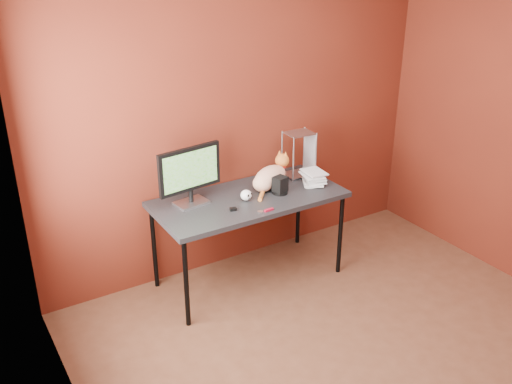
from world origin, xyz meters
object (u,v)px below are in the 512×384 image
skull_mug (246,195)px  speaker (280,186)px  desk (249,203)px  cat (270,177)px  book_stack (306,121)px  monitor (190,173)px

skull_mug → speaker: 0.30m
skull_mug → speaker: bearing=-24.4°
skull_mug → desk: bearing=22.1°
cat → book_stack: (0.27, -0.09, 0.44)m
monitor → book_stack: size_ratio=0.49×
desk → speaker: size_ratio=10.65×
cat → skull_mug: bearing=178.6°
book_stack → desk: bearing=179.9°
book_stack → speaker: bearing=-166.2°
speaker → skull_mug: bearing=159.7°
desk → cat: (0.25, 0.08, 0.14)m
desk → monitor: (-0.44, 0.12, 0.30)m
skull_mug → book_stack: (0.57, 0.04, 0.49)m
desk → speaker: 0.28m
desk → skull_mug: (-0.05, -0.04, 0.09)m
skull_mug → book_stack: bearing=-15.1°
monitor → speaker: 0.73m
desk → cat: 0.30m
cat → skull_mug: size_ratio=4.94×
cat → speaker: 0.16m
monitor → speaker: size_ratio=3.72×
speaker → book_stack: 0.55m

